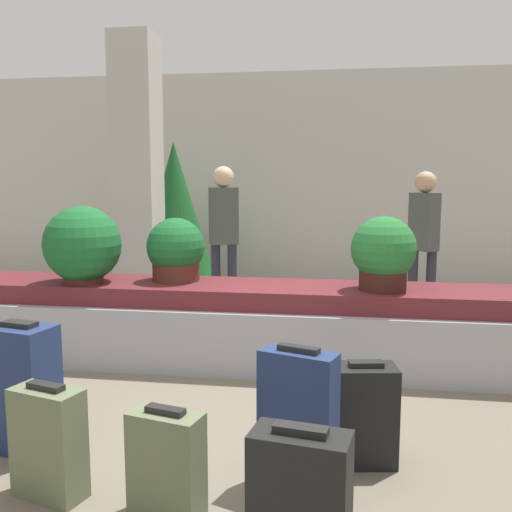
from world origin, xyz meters
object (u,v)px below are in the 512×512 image
suitcase_3 (166,465)px  traveler_0 (424,233)px  potted_plant_2 (383,254)px  suitcase_0 (49,443)px  potted_plant_1 (176,251)px  decorated_tree (175,212)px  suitcase_4 (23,388)px  suitcase_1 (365,414)px  suitcase_2 (298,420)px  potted_plant_0 (83,246)px  pillar (138,179)px  traveler_1 (224,226)px

suitcase_3 → traveler_0: 4.50m
traveler_0 → potted_plant_2: bearing=-52.5°
suitcase_0 → potted_plant_2: size_ratio=0.98×
potted_plant_1 → decorated_tree: bearing=106.9°
decorated_tree → suitcase_3: bearing=-73.8°
potted_plant_1 → potted_plant_2: size_ratio=0.93×
traveler_0 → decorated_tree: size_ratio=0.80×
suitcase_4 → potted_plant_2: size_ratio=1.29×
suitcase_4 → decorated_tree: decorated_tree is taller
suitcase_1 → potted_plant_1: size_ratio=1.06×
suitcase_2 → potted_plant_0: potted_plant_0 is taller
pillar → decorated_tree: size_ratio=1.52×
suitcase_3 → potted_plant_0: 2.75m
suitcase_4 → potted_plant_2: bearing=50.5°
suitcase_2 → decorated_tree: (-2.14, 4.94, 0.77)m
pillar → suitcase_0: 4.05m
potted_plant_2 → suitcase_2: bearing=-105.9°
suitcase_4 → traveler_0: traveler_0 is taller
pillar → potted_plant_2: size_ratio=5.26×
pillar → suitcase_4: pillar is taller
suitcase_1 → suitcase_4: bearing=174.4°
suitcase_4 → potted_plant_1: 2.02m
traveler_0 → suitcase_2: bearing=-52.0°
potted_plant_2 → decorated_tree: decorated_tree is taller
suitcase_0 → potted_plant_1: bearing=106.7°
pillar → suitcase_1: size_ratio=5.34×
suitcase_2 → suitcase_4: (-1.64, 0.18, 0.01)m
suitcase_1 → potted_plant_1: (-1.62, 1.76, 0.68)m
potted_plant_2 → traveler_1: bearing=132.9°
pillar → suitcase_0: pillar is taller
suitcase_2 → potted_plant_2: bearing=93.6°
suitcase_3 → decorated_tree: (-1.54, 5.30, 0.88)m
suitcase_3 → potted_plant_0: (-1.45, 2.21, 0.76)m
potted_plant_2 → pillar: bearing=149.5°
suitcase_0 → suitcase_4: suitcase_4 is taller
traveler_0 → traveler_1: 2.28m
suitcase_2 → traveler_1: traveler_1 is taller
pillar → suitcase_4: 3.53m
suitcase_0 → suitcase_2: 1.27m
suitcase_3 → suitcase_4: bearing=166.9°
pillar → suitcase_3: pillar is taller
decorated_tree → potted_plant_1: bearing=-73.1°
suitcase_2 → suitcase_3: 0.70m
suitcase_0 → suitcase_2: bearing=28.6°
suitcase_4 → decorated_tree: (-0.50, 4.77, 0.76)m
suitcase_1 → decorated_tree: decorated_tree is taller
suitcase_4 → traveler_1: bearing=94.9°
potted_plant_0 → potted_plant_2: (2.58, 0.04, -0.02)m
traveler_0 → suitcase_0: bearing=-65.8°
suitcase_2 → traveler_1: 3.99m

